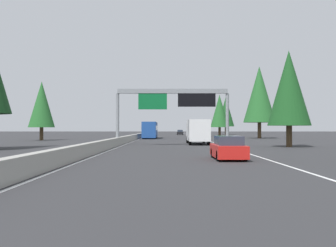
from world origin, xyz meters
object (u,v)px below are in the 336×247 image
sedan_far_center (180,132)px  conifer_right_mid (259,94)px  conifer_left_near (42,104)px  box_truck_far_right (197,131)px  conifer_right_near (289,88)px  sign_gantry_overhead (174,100)px  bus_near_center (150,129)px  conifer_right_distant (226,112)px  sedan_mid_left (228,148)px  conifer_right_far (220,111)px

sedan_far_center → conifer_right_mid: bearing=-160.0°
sedan_far_center → conifer_left_near: bearing=154.8°
box_truck_far_right → conifer_right_near: 12.15m
sign_gantry_overhead → bus_near_center: (30.09, 4.10, -3.34)m
sedan_far_center → conifer_right_distant: bearing=-83.5°
sedan_mid_left → conifer_left_near: (37.35, 24.11, 5.07)m
box_truck_far_right → sedan_far_center: bearing=0.1°
sedan_mid_left → conifer_right_far: 67.68m
sedan_mid_left → conifer_left_near: bearing=32.8°
sedan_far_center → conifer_left_near: size_ratio=0.46×
bus_near_center → conifer_right_distant: 45.93m
conifer_right_mid → conifer_right_far: 18.44m
box_truck_far_right → conifer_left_near: size_ratio=0.90×
conifer_right_near → conifer_left_near: conifer_right_near is taller
sedan_far_center → conifer_right_far: bearing=-157.4°
box_truck_far_right → conifer_right_far: (44.35, -8.69, 4.42)m
sedan_mid_left → conifer_right_distant: size_ratio=0.39×
sign_gantry_overhead → sedan_far_center: 69.42m
sedan_mid_left → conifer_right_near: 18.93m
conifer_right_mid → box_truck_far_right: bearing=152.5°
sedan_mid_left → sedan_far_center: bearing=0.2°
sedan_mid_left → bus_near_center: 49.44m
bus_near_center → sign_gantry_overhead: bearing=-172.2°
sedan_mid_left → conifer_right_mid: (49.44, -13.80, 7.77)m
bus_near_center → conifer_right_mid: bearing=-88.5°
conifer_right_distant → conifer_left_near: size_ratio=1.19×
box_truck_far_right → conifer_right_mid: size_ratio=0.61×
sedan_mid_left → conifer_right_near: bearing=-29.2°
bus_near_center → conifer_right_distant: (40.71, -20.64, 5.13)m
conifer_right_near → box_truck_far_right: bearing=53.2°
sedan_mid_left → box_truck_far_right: (22.58, 0.19, 0.93)m
conifer_right_near → conifer_right_distant: size_ratio=0.90×
conifer_right_near → conifer_right_distant: bearing=-3.6°
conifer_right_far → conifer_left_near: bearing=132.2°
box_truck_far_right → conifer_right_mid: conifer_right_mid is taller
sign_gantry_overhead → conifer_right_near: size_ratio=1.26×
sign_gantry_overhead → sedan_mid_left: sign_gantry_overhead is taller
box_truck_far_right → sedan_far_center: 65.46m
sedan_mid_left → conifer_left_near: 44.75m
box_truck_far_right → conifer_right_near: bearing=-126.8°
sedan_far_center → conifer_right_near: 72.99m
bus_near_center → conifer_right_mid: 22.07m
box_truck_far_right → bus_near_center: size_ratio=0.74×
conifer_right_near → conifer_right_far: (51.10, 0.35, -0.09)m
conifer_right_near → conifer_left_near: 39.37m
sedan_mid_left → box_truck_far_right: box_truck_far_right is taller
conifer_right_far → conifer_right_distant: (22.67, -4.94, 0.82)m
bus_near_center → sedan_mid_left: bearing=-171.6°
bus_near_center → conifer_right_near: 37.02m
sedan_mid_left → sedan_far_center: size_ratio=1.00×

